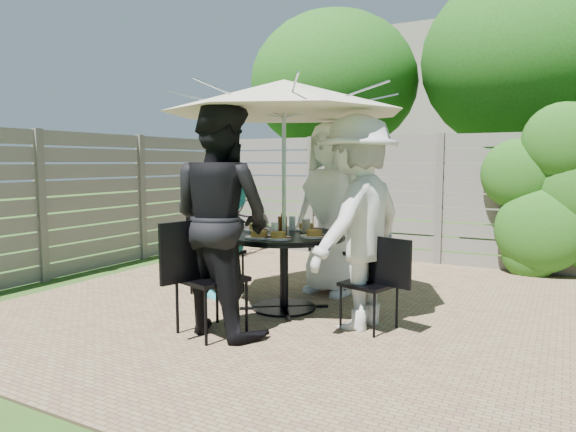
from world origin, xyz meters
The scene contains 22 objects.
backyard_envelope centered at (0.09, 10.29, 2.61)m, with size 60.00×60.00×5.00m.
patio_table centered at (-0.82, -0.01, 0.53)m, with size 1.35×1.35×0.76m.
umbrella centered at (-0.82, -0.01, 2.06)m, with size 2.67×2.67×2.22m.
chair_back centered at (-0.65, 0.94, 0.30)m, with size 0.54×0.74×0.99m.
person_back centered at (-0.67, 0.81, 0.94)m, with size 0.92×0.60×1.89m, color white.
chair_left centered at (-1.77, 0.16, 0.29)m, with size 0.72×0.52×0.96m.
person_left centered at (-1.64, 0.14, 0.88)m, with size 0.64×0.42×1.76m, color teal.
chair_front centered at (-1.00, -0.96, 0.30)m, with size 0.59×0.76×0.99m.
person_front centered at (-0.97, -0.83, 0.97)m, with size 0.95×0.74×1.95m, color black.
chair_right centered at (0.13, -0.19, 0.25)m, with size 0.63×0.49×0.83m.
person_right centered at (0.00, -0.16, 0.93)m, with size 1.20×0.69×1.85m, color silver.
plate_back centered at (-0.75, 0.34, 0.79)m, with size 0.26×0.26×0.06m.
plate_left centered at (-1.17, 0.06, 0.79)m, with size 0.26×0.26×0.06m.
plate_front centered at (-0.88, -0.36, 0.79)m, with size 0.26×0.26×0.06m.
plate_right centered at (-0.47, -0.07, 0.79)m, with size 0.26×0.26×0.06m.
plate_extra centered at (-0.70, -0.34, 0.79)m, with size 0.24×0.24×0.06m.
glass_back centered at (-0.88, 0.26, 0.83)m, with size 0.07×0.07×0.14m, color silver.
glass_left centered at (-1.09, -0.07, 0.83)m, with size 0.07×0.07×0.14m, color silver.
glass_front centered at (-0.76, -0.28, 0.83)m, with size 0.07×0.07×0.14m, color silver.
syrup_jug centered at (-0.87, 0.05, 0.84)m, with size 0.09×0.09×0.16m, color #59280C.
coffee_cup centered at (-0.68, 0.19, 0.82)m, with size 0.08×0.08×0.12m, color #C6B293.
bicycle centered at (-2.85, 2.60, 0.45)m, with size 0.60×1.72×0.91m, color #333338.
Camera 1 is at (1.57, -4.31, 1.45)m, focal length 32.00 mm.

